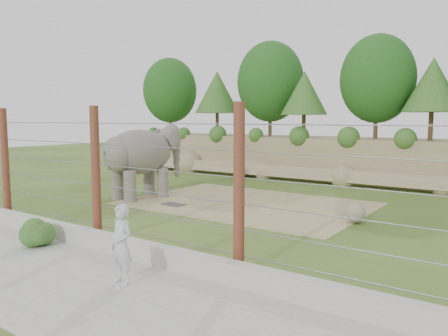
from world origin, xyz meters
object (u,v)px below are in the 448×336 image
Objects in this scene: stone_ball at (355,213)px; zookeeper at (121,245)px; barrier_fence at (96,175)px; elephant at (140,162)px.

stone_ball is 0.39× the size of zookeeper.
zookeeper is (3.18, -1.89, -1.11)m from barrier_fence.
stone_ball is at bearing 15.21° from elephant.
zookeeper is (-2.32, -8.53, 0.53)m from stone_ball.
elephant reaches higher than zookeeper.
zookeeper is at bearing -105.19° from stone_ball.
barrier_fence reaches higher than stone_ball.
zookeeper is at bearing -30.75° from barrier_fence.
elephant is 7.22m from barrier_fence.
elephant reaches higher than stone_ball.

